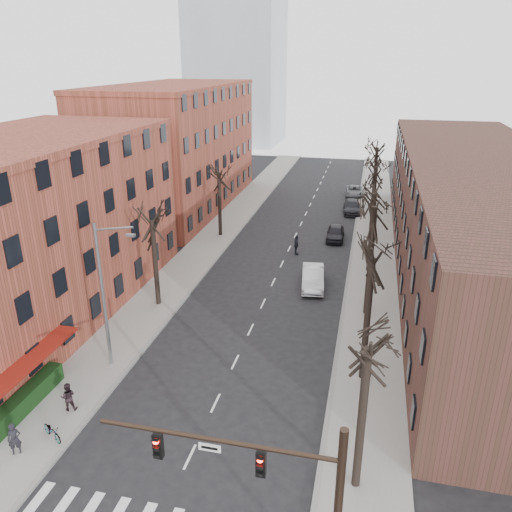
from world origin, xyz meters
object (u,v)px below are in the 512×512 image
Objects in this scene: parked_car_near at (335,233)px; bicycle at (52,431)px; silver_sedan at (313,278)px; parked_car_mid at (352,207)px; pedestrian_a at (14,439)px.

parked_car_near reaches higher than bicycle.
silver_sedan is 1.13× the size of parked_car_near.
parked_car_near is 33.93m from bicycle.
parked_car_mid is at bearing 81.77° from parked_car_near.
pedestrian_a is at bearing -124.44° from silver_sedan.
bicycle is (-10.96, -32.11, -0.17)m from parked_car_near.
silver_sedan is 3.01× the size of pedestrian_a.
parked_car_near is at bearing 78.74° from silver_sedan.
silver_sedan is 0.98× the size of parked_car_mid.
parked_car_near is at bearing 34.64° from pedestrian_a.
pedestrian_a is 1.69m from bicycle.
pedestrian_a is (-11.16, -21.58, 0.16)m from silver_sedan.
parked_car_near reaches higher than parked_car_mid.
silver_sedan is at bearing 2.13° from bicycle.
silver_sedan reaches higher than bicycle.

